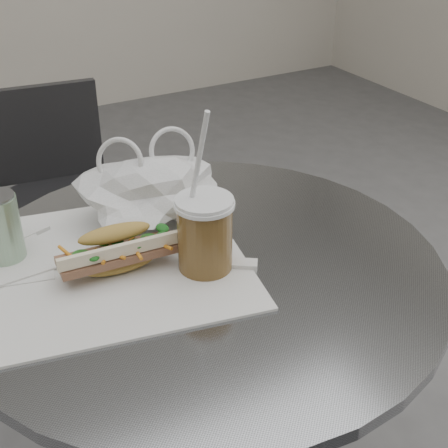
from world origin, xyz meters
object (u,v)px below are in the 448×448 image
banh_mi (117,250)px  cafe_table (205,389)px  sunglasses (170,199)px  chair_far (66,243)px  drink_can (1,230)px  iced_coffee (205,233)px

banh_mi → cafe_table: bearing=-14.1°
cafe_table → sunglasses: bearing=80.2°
chair_far → drink_can: drink_can is taller
cafe_table → banh_mi: (-0.12, 0.04, 0.31)m
banh_mi → iced_coffee: iced_coffee is taller
cafe_table → sunglasses: sunglasses is taller
chair_far → sunglasses: 0.75m
cafe_table → chair_far: size_ratio=1.00×
iced_coffee → banh_mi: bearing=154.5°
chair_far → iced_coffee: 0.95m
iced_coffee → drink_can: size_ratio=2.24×
iced_coffee → drink_can: 0.31m
iced_coffee → sunglasses: (0.04, 0.21, -0.05)m
chair_far → drink_can: 0.84m
banh_mi → drink_can: size_ratio=1.94×
cafe_table → banh_mi: size_ratio=3.34×
cafe_table → chair_far: (-0.03, 0.81, -0.12)m
chair_far → sunglasses: size_ratio=9.04×
iced_coffee → sunglasses: size_ratio=3.13×
chair_far → iced_coffee: size_ratio=2.89×
chair_far → drink_can: bearing=76.6°
cafe_table → drink_can: (-0.27, 0.15, 0.33)m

